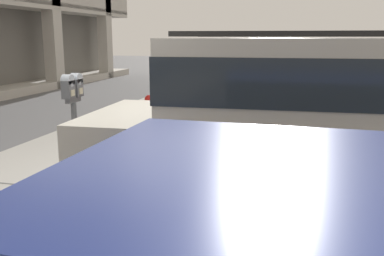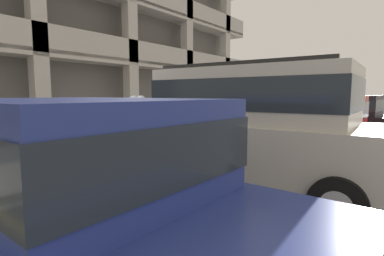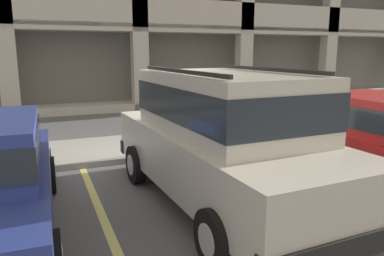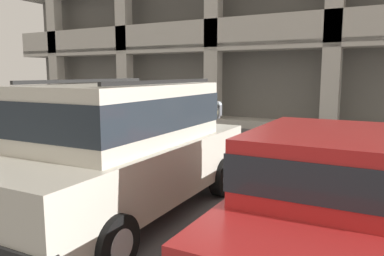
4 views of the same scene
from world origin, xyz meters
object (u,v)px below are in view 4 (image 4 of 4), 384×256
parking_meter_near (213,119)px  parking_meter_far (18,105)px  dark_hatchback (329,193)px  silver_suv (127,144)px

parking_meter_near → parking_meter_far: 6.41m
parking_meter_near → dark_hatchback: bearing=-44.7°
parking_meter_near → parking_meter_far: (-6.41, -0.01, 0.01)m
silver_suv → dark_hatchback: size_ratio=1.07×
silver_suv → parking_meter_far: bearing=154.3°
parking_meter_far → silver_suv: bearing=-23.4°
dark_hatchback → parking_meter_far: 9.65m
silver_suv → dark_hatchback: silver_suv is taller
dark_hatchback → parking_meter_far: parking_meter_far is taller
parking_meter_near → parking_meter_far: bearing=-179.9°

